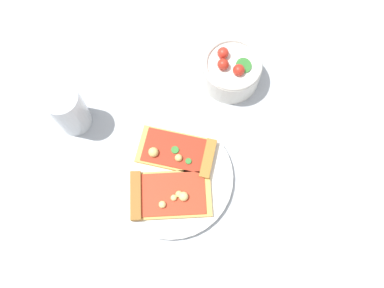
{
  "coord_description": "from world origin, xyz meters",
  "views": [
    {
      "loc": [
        -0.04,
        -0.24,
        0.79
      ],
      "look_at": [
        0.06,
        -0.0,
        0.03
      ],
      "focal_mm": 38.05,
      "sensor_mm": 36.0,
      "label": 1
    }
  ],
  "objects_px": {
    "salad_bowl": "(231,71)",
    "soda_glass": "(69,110)",
    "paper_napkin": "(297,227)",
    "plate": "(171,178)",
    "pizza_slice_near": "(165,195)",
    "pizza_slice_far": "(180,154)"
  },
  "relations": [
    {
      "from": "pizza_slice_near",
      "to": "salad_bowl",
      "type": "height_order",
      "value": "salad_bowl"
    },
    {
      "from": "soda_glass",
      "to": "paper_napkin",
      "type": "distance_m",
      "value": 0.5
    },
    {
      "from": "salad_bowl",
      "to": "soda_glass",
      "type": "xyz_separation_m",
      "value": [
        -0.34,
        0.03,
        0.02
      ]
    },
    {
      "from": "pizza_slice_near",
      "to": "soda_glass",
      "type": "height_order",
      "value": "soda_glass"
    },
    {
      "from": "pizza_slice_near",
      "to": "paper_napkin",
      "type": "distance_m",
      "value": 0.26
    },
    {
      "from": "paper_napkin",
      "to": "pizza_slice_near",
      "type": "bearing_deg",
      "value": 144.56
    },
    {
      "from": "pizza_slice_near",
      "to": "salad_bowl",
      "type": "distance_m",
      "value": 0.29
    },
    {
      "from": "paper_napkin",
      "to": "salad_bowl",
      "type": "bearing_deg",
      "value": 88.33
    },
    {
      "from": "salad_bowl",
      "to": "paper_napkin",
      "type": "bearing_deg",
      "value": -91.67
    },
    {
      "from": "salad_bowl",
      "to": "paper_napkin",
      "type": "xyz_separation_m",
      "value": [
        -0.01,
        -0.34,
        -0.03
      ]
    },
    {
      "from": "salad_bowl",
      "to": "soda_glass",
      "type": "relative_size",
      "value": 1.07
    },
    {
      "from": "soda_glass",
      "to": "pizza_slice_near",
      "type": "bearing_deg",
      "value": -62.36
    },
    {
      "from": "pizza_slice_far",
      "to": "paper_napkin",
      "type": "bearing_deg",
      "value": -54.49
    },
    {
      "from": "pizza_slice_near",
      "to": "pizza_slice_far",
      "type": "distance_m",
      "value": 0.09
    },
    {
      "from": "plate",
      "to": "pizza_slice_near",
      "type": "height_order",
      "value": "pizza_slice_near"
    },
    {
      "from": "salad_bowl",
      "to": "soda_glass",
      "type": "height_order",
      "value": "soda_glass"
    },
    {
      "from": "pizza_slice_far",
      "to": "salad_bowl",
      "type": "height_order",
      "value": "salad_bowl"
    },
    {
      "from": "salad_bowl",
      "to": "soda_glass",
      "type": "bearing_deg",
      "value": 174.56
    },
    {
      "from": "pizza_slice_near",
      "to": "paper_napkin",
      "type": "height_order",
      "value": "pizza_slice_near"
    },
    {
      "from": "pizza_slice_far",
      "to": "salad_bowl",
      "type": "distance_m",
      "value": 0.21
    },
    {
      "from": "paper_napkin",
      "to": "plate",
      "type": "bearing_deg",
      "value": 136.13
    },
    {
      "from": "salad_bowl",
      "to": "soda_glass",
      "type": "distance_m",
      "value": 0.34
    }
  ]
}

